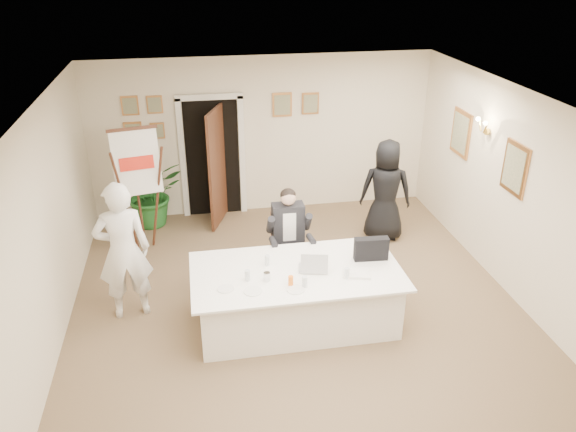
% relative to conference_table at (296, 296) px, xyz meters
% --- Properties ---
extents(floor, '(7.00, 7.00, 0.00)m').
position_rel_conference_table_xyz_m(floor, '(0.08, 0.07, -0.39)').
color(floor, brown).
rests_on(floor, ground).
extents(ceiling, '(6.00, 7.00, 0.02)m').
position_rel_conference_table_xyz_m(ceiling, '(0.08, 0.07, 2.41)').
color(ceiling, white).
rests_on(ceiling, wall_back).
extents(wall_back, '(6.00, 0.10, 2.80)m').
position_rel_conference_table_xyz_m(wall_back, '(0.08, 3.57, 1.01)').
color(wall_back, '#F3E5CD').
rests_on(wall_back, floor).
extents(wall_left, '(0.10, 7.00, 2.80)m').
position_rel_conference_table_xyz_m(wall_left, '(-2.92, 0.07, 1.01)').
color(wall_left, '#F3E5CD').
rests_on(wall_left, floor).
extents(wall_right, '(0.10, 7.00, 2.80)m').
position_rel_conference_table_xyz_m(wall_right, '(3.08, 0.07, 1.01)').
color(wall_right, '#F3E5CD').
rests_on(wall_right, floor).
extents(doorway, '(1.14, 0.86, 2.20)m').
position_rel_conference_table_xyz_m(doorway, '(-0.81, 3.39, 0.65)').
color(doorway, black).
rests_on(doorway, floor).
extents(pictures_back_wall, '(3.40, 0.06, 0.80)m').
position_rel_conference_table_xyz_m(pictures_back_wall, '(-0.72, 3.54, 1.46)').
color(pictures_back_wall, '#BE7D41').
rests_on(pictures_back_wall, wall_back).
extents(pictures_right_wall, '(0.06, 2.20, 0.80)m').
position_rel_conference_table_xyz_m(pictures_right_wall, '(3.05, 1.27, 1.36)').
color(pictures_right_wall, '#BE7D41').
rests_on(pictures_right_wall, wall_right).
extents(wall_sconce, '(0.20, 0.30, 0.24)m').
position_rel_conference_table_xyz_m(wall_sconce, '(2.98, 1.27, 1.71)').
color(wall_sconce, gold).
rests_on(wall_sconce, wall_right).
extents(conference_table, '(2.63, 1.40, 0.78)m').
position_rel_conference_table_xyz_m(conference_table, '(0.00, 0.00, 0.00)').
color(conference_table, white).
rests_on(conference_table, floor).
extents(seated_man, '(0.75, 0.78, 1.43)m').
position_rel_conference_table_xyz_m(seated_man, '(0.09, 1.07, 0.32)').
color(seated_man, black).
rests_on(seated_man, floor).
extents(flip_chart, '(0.72, 0.50, 1.99)m').
position_rel_conference_table_xyz_m(flip_chart, '(-2.02, 2.38, 0.53)').
color(flip_chart, '#3D2213').
rests_on(flip_chart, floor).
extents(standing_man, '(0.75, 0.55, 1.89)m').
position_rel_conference_table_xyz_m(standing_man, '(-2.12, 0.57, 0.55)').
color(standing_man, white).
rests_on(standing_man, floor).
extents(standing_woman, '(0.96, 0.77, 1.69)m').
position_rel_conference_table_xyz_m(standing_woman, '(1.88, 2.07, 0.45)').
color(standing_woman, black).
rests_on(standing_woman, floor).
extents(potted_palm, '(1.30, 1.22, 1.17)m').
position_rel_conference_table_xyz_m(potted_palm, '(-1.92, 3.27, 0.19)').
color(potted_palm, '#216526').
rests_on(potted_palm, floor).
extents(laptop, '(0.40, 0.42, 0.28)m').
position_rel_conference_table_xyz_m(laptop, '(0.20, 0.01, 0.52)').
color(laptop, '#B7BABC').
rests_on(laptop, conference_table).
extents(laptop_bag, '(0.44, 0.15, 0.31)m').
position_rel_conference_table_xyz_m(laptop_bag, '(1.00, 0.10, 0.53)').
color(laptop_bag, black).
rests_on(laptop_bag, conference_table).
extents(paper_stack, '(0.38, 0.31, 0.03)m').
position_rel_conference_table_xyz_m(paper_stack, '(0.71, -0.23, 0.40)').
color(paper_stack, white).
rests_on(paper_stack, conference_table).
extents(plate_left, '(0.21, 0.21, 0.01)m').
position_rel_conference_table_xyz_m(plate_left, '(-0.90, -0.27, 0.39)').
color(plate_left, white).
rests_on(plate_left, conference_table).
extents(plate_mid, '(0.25, 0.25, 0.01)m').
position_rel_conference_table_xyz_m(plate_mid, '(-0.59, -0.38, 0.39)').
color(plate_mid, white).
rests_on(plate_mid, conference_table).
extents(plate_near, '(0.26, 0.26, 0.01)m').
position_rel_conference_table_xyz_m(plate_near, '(-0.09, -0.44, 0.39)').
color(plate_near, white).
rests_on(plate_near, conference_table).
extents(glass_a, '(0.08, 0.08, 0.14)m').
position_rel_conference_table_xyz_m(glass_a, '(-0.63, -0.12, 0.45)').
color(glass_a, silver).
rests_on(glass_a, conference_table).
extents(glass_b, '(0.08, 0.08, 0.14)m').
position_rel_conference_table_xyz_m(glass_b, '(0.03, -0.38, 0.45)').
color(glass_b, silver).
rests_on(glass_b, conference_table).
extents(glass_c, '(0.08, 0.08, 0.14)m').
position_rel_conference_table_xyz_m(glass_c, '(0.57, -0.28, 0.45)').
color(glass_c, silver).
rests_on(glass_c, conference_table).
extents(glass_d, '(0.08, 0.08, 0.14)m').
position_rel_conference_table_xyz_m(glass_d, '(-0.34, 0.19, 0.45)').
color(glass_d, silver).
rests_on(glass_d, conference_table).
extents(oj_glass, '(0.08, 0.08, 0.13)m').
position_rel_conference_table_xyz_m(oj_glass, '(-0.13, -0.33, 0.45)').
color(oj_glass, orange).
rests_on(oj_glass, conference_table).
extents(steel_jug, '(0.11, 0.11, 0.11)m').
position_rel_conference_table_xyz_m(steel_jug, '(-0.39, -0.17, 0.44)').
color(steel_jug, silver).
rests_on(steel_jug, conference_table).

